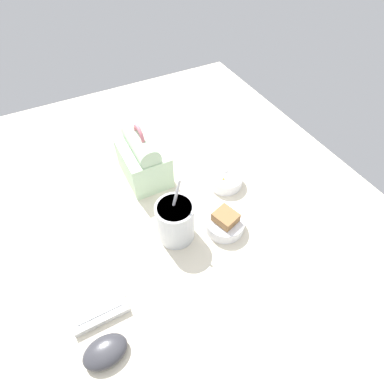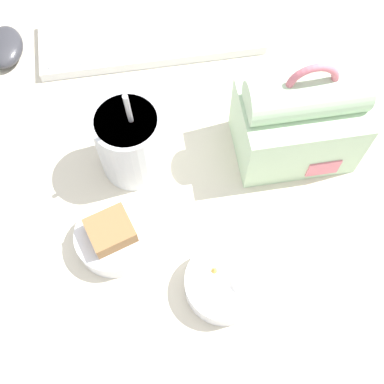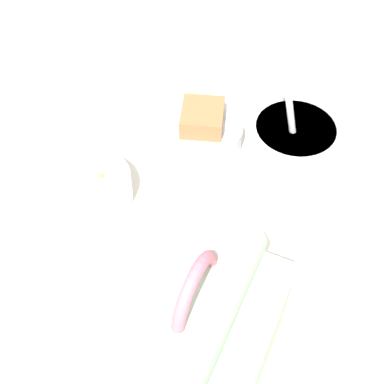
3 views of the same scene
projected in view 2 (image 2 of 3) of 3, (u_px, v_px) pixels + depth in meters
desk_surface at (205, 193)px, 73.19cm from camera, size 140.00×110.00×2.00cm
keyboard at (151, 37)px, 83.83cm from camera, size 38.61×12.23×2.10cm
lunch_bag at (299, 120)px, 68.95cm from camera, size 17.22×12.35×19.19cm
soup_cup at (130, 142)px, 68.72cm from camera, size 9.70×9.70×19.66cm
bento_bowl_sandwich at (113, 237)px, 66.63cm from camera, size 10.54×10.54×6.15cm
bento_bowl_snacks at (225, 283)px, 64.17cm from camera, size 10.55×10.55×4.66cm
computer_mouse at (4, 47)px, 82.10cm from camera, size 6.38×9.16×3.18cm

